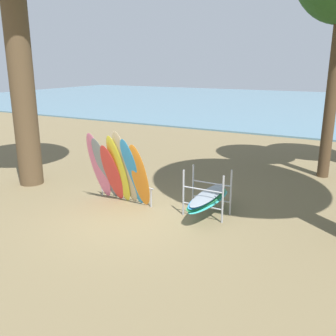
% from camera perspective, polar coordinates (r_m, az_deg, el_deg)
% --- Properties ---
extents(ground_plane, '(80.00, 80.00, 0.00)m').
position_cam_1_polar(ground_plane, '(9.93, -5.86, -7.60)').
color(ground_plane, brown).
extents(lake_water, '(80.00, 36.00, 0.10)m').
position_cam_1_polar(lake_water, '(39.35, 21.11, 9.00)').
color(lake_water, slate).
rests_on(lake_water, ground).
extents(leaning_board_pile, '(2.00, 0.94, 2.22)m').
position_cam_1_polar(leaning_board_pile, '(10.59, -7.58, -0.43)').
color(leaning_board_pile, pink).
rests_on(leaning_board_pile, ground).
extents(board_storage_rack, '(1.15, 2.13, 1.25)m').
position_cam_1_polar(board_storage_rack, '(9.95, 6.10, -4.49)').
color(board_storage_rack, '#9EA0A5').
rests_on(board_storage_rack, ground).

